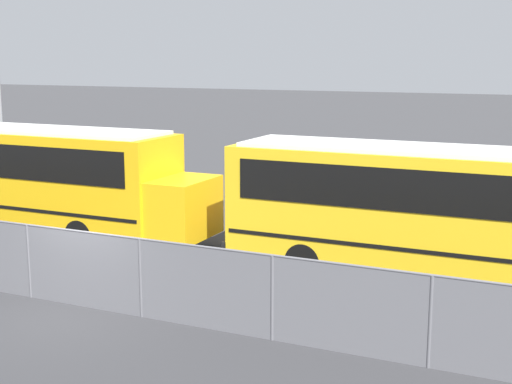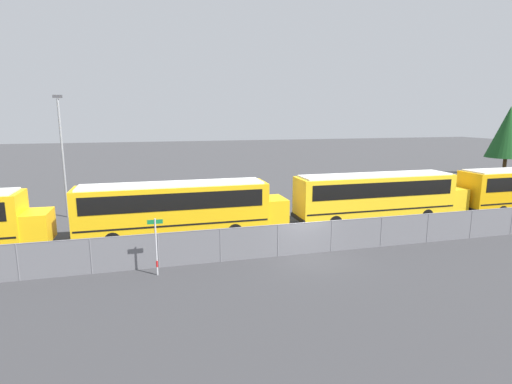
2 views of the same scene
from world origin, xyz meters
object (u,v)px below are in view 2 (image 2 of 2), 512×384
at_px(school_bus_4, 378,194).
at_px(light_pole, 62,152).
at_px(street_sign, 156,245).
at_px(tree_2, 508,132).
at_px(school_bus_3, 179,206).

bearing_deg(school_bus_4, light_pole, 162.12).
relative_size(street_sign, tree_2, 0.32).
bearing_deg(light_pole, street_sign, -64.75).
bearing_deg(school_bus_3, light_pole, 136.66).
relative_size(school_bus_3, school_bus_4, 1.00).
height_order(school_bus_3, street_sign, school_bus_3).
distance_m(school_bus_4, light_pole, 22.52).
xyz_separation_m(school_bus_3, tree_2, (41.23, 15.87, 3.37)).
xyz_separation_m(street_sign, tree_2, (42.69, 21.62, 3.89)).
bearing_deg(school_bus_3, street_sign, -104.25).
bearing_deg(tree_2, street_sign, -153.14).
bearing_deg(tree_2, school_bus_3, -158.95).
bearing_deg(street_sign, school_bus_4, 21.51).
relative_size(light_pole, tree_2, 1.03).
bearing_deg(street_sign, tree_2, 26.86).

